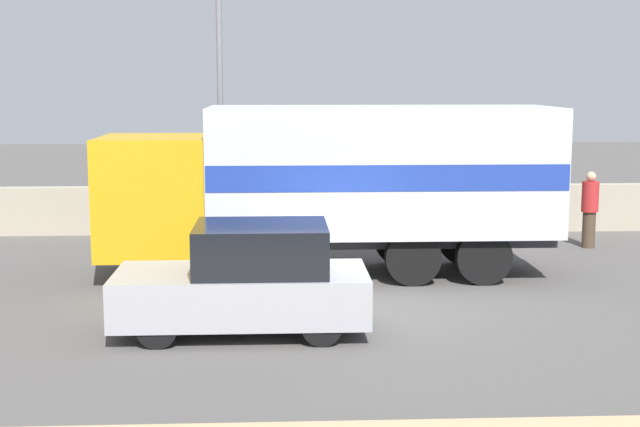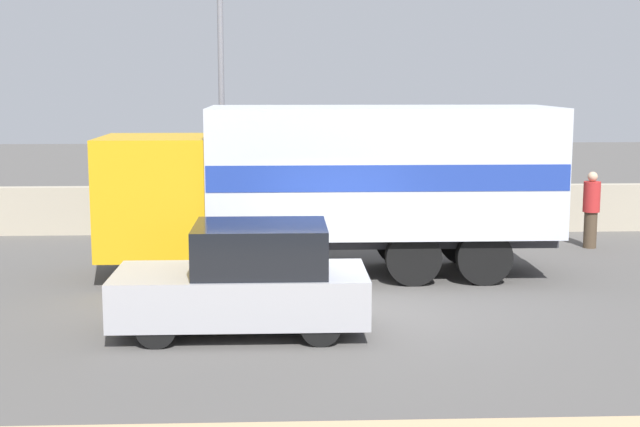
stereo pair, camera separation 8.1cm
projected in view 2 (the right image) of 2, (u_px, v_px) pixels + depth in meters
The scene contains 6 objects.
ground_plane at pixel (338, 313), 14.99m from camera, with size 80.00×80.00×0.00m, color #514F4C.
stone_wall_backdrop at pixel (318, 209), 22.78m from camera, with size 60.00×0.35×1.21m.
street_lamp at pixel (221, 93), 21.08m from camera, with size 0.56×0.28×6.10m.
box_truck at pixel (342, 179), 17.67m from camera, with size 8.94×2.54×3.37m.
car_hatchback at pixel (247, 281), 13.78m from camera, with size 3.90×1.79×1.70m.
pedestrian at pixel (591, 208), 20.68m from camera, with size 0.39×0.39×1.79m.
Camera 2 is at (-0.92, -14.54, 3.91)m, focal length 50.00 mm.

